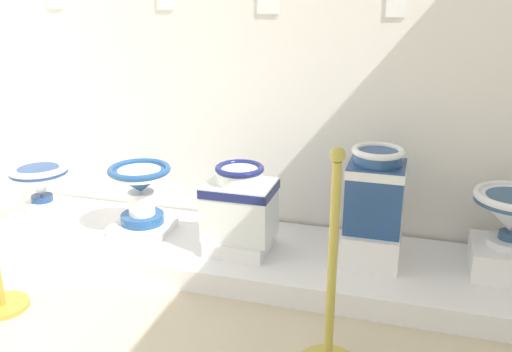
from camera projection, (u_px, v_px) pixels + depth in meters
name	position (u px, v px, depth m)	size (l,w,h in m)	color
wall_back	(268.00, 17.00, 3.39)	(4.24, 0.06, 2.88)	white
display_platform	(247.00, 255.00, 3.43)	(3.60, 0.80, 0.13)	white
plinth_block_squat_floral	(44.00, 214.00, 3.78)	(0.30, 0.35, 0.07)	white
antique_toilet_squat_floral	(40.00, 180.00, 3.71)	(0.39, 0.39, 0.31)	white
plinth_block_broad_patterned	(143.00, 227.00, 3.58)	(0.35, 0.31, 0.06)	white
antique_toilet_broad_patterned	(140.00, 184.00, 3.49)	(0.39, 0.39, 0.37)	#214D88
plinth_block_rightmost	(240.00, 242.00, 3.35)	(0.35, 0.36, 0.09)	white
antique_toilet_rightmost	(240.00, 202.00, 3.26)	(0.40, 0.32, 0.43)	white
plinth_block_leftmost	(372.00, 243.00, 3.21)	(0.32, 0.39, 0.19)	white
antique_toilet_leftmost	(376.00, 187.00, 3.10)	(0.31, 0.30, 0.47)	navy
plinth_block_slender_white	(505.00, 259.00, 3.06)	(0.36, 0.36, 0.16)	white
info_placard_second	(165.00, 0.00, 3.50)	(0.11, 0.01, 0.11)	white
info_placard_third	(268.00, 2.00, 3.33)	(0.13, 0.01, 0.14)	white
info_placard_fourth	(396.00, 2.00, 3.13)	(0.11, 0.01, 0.16)	white
stanchion_post_near_right	(330.00, 308.00, 2.44)	(0.26, 0.26, 1.02)	gold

